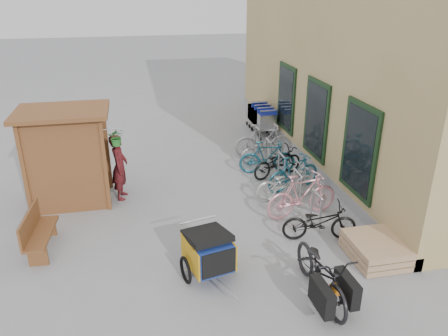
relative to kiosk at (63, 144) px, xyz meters
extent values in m
plane|color=gray|center=(3.28, -2.47, -1.55)|extent=(80.00, 80.00, 0.00)
cube|color=tan|center=(9.78, 2.03, 1.95)|extent=(6.00, 13.00, 7.00)
cube|color=gray|center=(6.86, 2.03, -1.40)|extent=(0.18, 13.00, 0.30)
cube|color=black|center=(6.75, -1.97, 0.05)|extent=(0.06, 1.50, 2.20)
cube|color=black|center=(6.72, -1.97, 0.05)|extent=(0.02, 1.25, 1.95)
cube|color=black|center=(6.75, 0.53, 0.05)|extent=(0.06, 1.50, 2.20)
cube|color=black|center=(6.72, 0.53, 0.05)|extent=(0.02, 1.25, 1.95)
cube|color=black|center=(6.75, 3.03, 0.05)|extent=(0.06, 1.50, 2.20)
cube|color=black|center=(6.72, 3.03, 0.05)|extent=(0.02, 1.25, 1.95)
cube|color=brown|center=(-0.82, -0.62, -0.40)|extent=(0.09, 0.09, 2.30)
cube|color=brown|center=(0.98, -0.62, -0.40)|extent=(0.09, 0.09, 2.30)
cube|color=brown|center=(-0.82, 0.68, -0.40)|extent=(0.09, 0.09, 2.30)
cube|color=brown|center=(0.98, 0.68, -0.40)|extent=(0.09, 0.09, 2.30)
cube|color=brown|center=(-0.79, 0.03, -0.40)|extent=(0.05, 1.30, 2.30)
cube|color=brown|center=(0.08, -0.59, -0.40)|extent=(1.80, 0.05, 2.30)
cube|color=brown|center=(0.08, 0.65, -0.40)|extent=(1.80, 0.05, 2.30)
cube|color=brown|center=(0.08, 0.03, 0.80)|extent=(2.15, 1.65, 0.10)
cube|color=brown|center=(-0.12, 0.03, -0.65)|extent=(1.30, 1.15, 0.04)
cube|color=brown|center=(-0.12, 0.03, -0.05)|extent=(1.30, 1.15, 0.04)
cylinder|color=#A5A8AD|center=(1.16, -0.62, 0.50)|extent=(0.36, 0.02, 0.02)
imported|color=#246924|center=(1.31, -0.62, 0.30)|extent=(0.38, 0.33, 0.42)
cylinder|color=#A5A8AD|center=(5.58, -2.72, -1.13)|extent=(0.05, 0.05, 0.84)
cylinder|color=#A5A8AD|center=(5.58, -2.22, -1.13)|extent=(0.05, 0.05, 0.84)
cylinder|color=#A5A8AD|center=(5.58, -2.47, -0.71)|extent=(0.05, 0.50, 0.05)
cylinder|color=#A5A8AD|center=(5.58, -1.52, -1.13)|extent=(0.05, 0.05, 0.84)
cylinder|color=#A5A8AD|center=(5.58, -1.02, -1.13)|extent=(0.05, 0.05, 0.84)
cylinder|color=#A5A8AD|center=(5.58, -1.27, -0.71)|extent=(0.05, 0.50, 0.05)
cylinder|color=#A5A8AD|center=(5.58, -0.32, -1.13)|extent=(0.05, 0.05, 0.84)
cylinder|color=#A5A8AD|center=(5.58, 0.18, -1.13)|extent=(0.05, 0.05, 0.84)
cylinder|color=#A5A8AD|center=(5.58, -0.07, -0.71)|extent=(0.05, 0.50, 0.05)
cylinder|color=#A5A8AD|center=(5.58, 0.88, -1.13)|extent=(0.05, 0.05, 0.84)
cylinder|color=#A5A8AD|center=(5.58, 1.38, -1.13)|extent=(0.05, 0.05, 0.84)
cylinder|color=#A5A8AD|center=(5.58, 1.13, -0.71)|extent=(0.05, 0.50, 0.05)
cylinder|color=#A5A8AD|center=(5.58, 2.08, -1.13)|extent=(0.05, 0.05, 0.84)
cylinder|color=#A5A8AD|center=(5.58, 2.58, -1.13)|extent=(0.05, 0.05, 0.84)
cylinder|color=#A5A8AD|center=(5.58, 2.33, -0.71)|extent=(0.05, 0.50, 0.05)
cube|color=tan|center=(6.28, -3.87, -1.48)|extent=(1.00, 1.20, 0.12)
cube|color=tan|center=(6.28, -3.87, -1.34)|extent=(1.00, 1.20, 0.12)
cube|color=tan|center=(6.28, -3.87, -1.20)|extent=(1.00, 1.20, 0.12)
cube|color=brown|center=(-0.32, -2.16, -1.16)|extent=(0.52, 1.43, 0.06)
cube|color=brown|center=(-0.51, -2.16, -0.90)|extent=(0.14, 1.40, 0.47)
cube|color=brown|center=(-0.32, -2.72, -1.37)|extent=(0.38, 0.08, 0.37)
cube|color=brown|center=(-0.32, -1.60, -1.37)|extent=(0.38, 0.08, 0.37)
cube|color=silver|center=(6.28, 3.86, -0.90)|extent=(0.59, 0.92, 0.56)
cube|color=#1929A5|center=(6.28, 3.40, -0.53)|extent=(0.59, 0.04, 0.19)
cylinder|color=silver|center=(6.28, 3.36, -0.45)|extent=(0.63, 0.04, 0.04)
cylinder|color=black|center=(6.04, 3.48, -1.49)|extent=(0.04, 0.13, 0.13)
cube|color=silver|center=(6.28, 4.24, -0.90)|extent=(0.59, 0.92, 0.56)
cube|color=#1929A5|center=(6.28, 3.77, -0.53)|extent=(0.59, 0.04, 0.19)
cylinder|color=silver|center=(6.28, 3.74, -0.45)|extent=(0.63, 0.04, 0.04)
cylinder|color=black|center=(6.04, 3.86, -1.49)|extent=(0.04, 0.13, 0.13)
cube|color=silver|center=(6.28, 4.62, -0.90)|extent=(0.59, 0.92, 0.56)
cube|color=#1929A5|center=(6.28, 4.15, -0.53)|extent=(0.59, 0.04, 0.19)
cylinder|color=silver|center=(6.28, 4.12, -0.45)|extent=(0.63, 0.04, 0.04)
cylinder|color=black|center=(6.04, 4.24, -1.49)|extent=(0.04, 0.13, 0.13)
cube|color=silver|center=(6.28, 4.99, -0.90)|extent=(0.59, 0.92, 0.56)
cube|color=#1929A5|center=(6.28, 4.53, -0.53)|extent=(0.59, 0.04, 0.19)
cylinder|color=silver|center=(6.28, 4.50, -0.45)|extent=(0.63, 0.04, 0.04)
cylinder|color=black|center=(6.04, 4.62, -1.49)|extent=(0.04, 0.13, 0.13)
cube|color=navy|center=(2.90, -3.70, -1.03)|extent=(0.87, 1.04, 0.53)
cube|color=#C58C17|center=(2.55, -3.78, -1.03)|extent=(0.24, 0.89, 0.53)
cube|color=#C58C17|center=(3.26, -3.62, -1.03)|extent=(0.24, 0.89, 0.53)
cube|color=black|center=(3.01, -4.17, -1.00)|extent=(0.63, 0.18, 0.49)
cube|color=black|center=(2.89, -3.65, -0.71)|extent=(0.93, 1.01, 0.26)
torus|color=black|center=(2.45, -3.81, -1.31)|extent=(0.18, 0.53, 0.53)
torus|color=black|center=(3.35, -3.60, -1.31)|extent=(0.18, 0.53, 0.53)
cylinder|color=#B7B7BC|center=(3.07, -4.46, -1.31)|extent=(0.21, 0.76, 0.03)
cylinder|color=#B7B7BC|center=(2.79, -3.22, -0.61)|extent=(0.72, 0.20, 0.03)
imported|color=black|center=(4.73, -4.69, -1.04)|extent=(0.74, 1.98, 1.03)
cube|color=black|center=(4.50, -5.25, -1.10)|extent=(0.20, 0.66, 0.45)
cube|color=black|center=(4.99, -5.14, -1.10)|extent=(0.20, 0.66, 0.45)
cube|color=orange|center=(4.74, -5.19, -1.05)|extent=(0.13, 0.18, 0.12)
imported|color=maroon|center=(1.28, -0.02, -0.70)|extent=(0.50, 0.68, 1.71)
imported|color=black|center=(5.45, -2.95, -1.13)|extent=(1.68, 0.82, 0.84)
imported|color=pink|center=(5.46, -1.90, -1.00)|extent=(1.88, 0.78, 1.10)
imported|color=#B3B3AF|center=(5.41, -0.93, -1.12)|extent=(1.73, 0.82, 0.87)
imported|color=#1B566C|center=(5.78, -0.50, -1.06)|extent=(1.70, 0.92, 0.98)
imported|color=black|center=(5.64, 0.44, -1.12)|extent=(1.74, 1.10, 0.86)
imported|color=#1B566C|center=(5.41, 0.71, -1.06)|extent=(1.68, 0.69, 0.98)
imported|color=#A1A2A6|center=(5.56, 1.63, -1.15)|extent=(1.60, 0.88, 0.80)
imported|color=#A1A2A6|center=(5.66, 1.92, -1.00)|extent=(1.88, 0.66, 1.11)
camera|label=1|loc=(1.76, -10.49, 3.60)|focal=35.00mm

